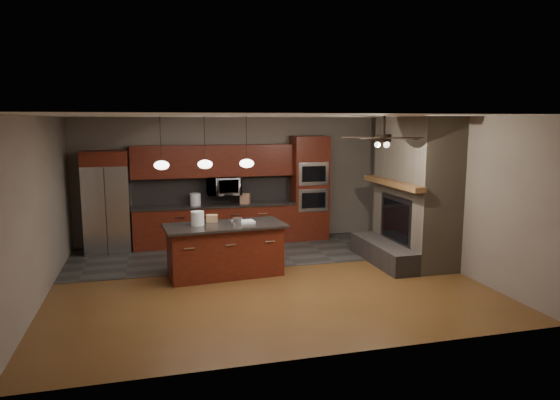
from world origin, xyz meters
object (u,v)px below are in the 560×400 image
object	(u,v)px
cardboard_box	(212,218)
counter_bucket	(195,199)
paint_can	(237,221)
paint_tray	(243,222)
refrigerator	(107,202)
white_bucket	(197,218)
microwave	(224,186)
kitchen_island	(225,250)
oven_tower	(309,188)
counter_box	(245,198)

from	to	relation	value
cardboard_box	counter_bucket	world-z (taller)	counter_bucket
paint_can	paint_tray	xyz separation A→B (m)	(0.12, 0.08, -0.04)
paint_tray	paint_can	bearing A→B (deg)	-149.80
paint_can	refrigerator	bearing A→B (deg)	136.09
white_bucket	paint_can	bearing A→B (deg)	-6.85
paint_can	microwave	bearing A→B (deg)	87.17
paint_tray	counter_bucket	bearing A→B (deg)	102.99
microwave	kitchen_island	distance (m)	2.52
oven_tower	counter_bucket	size ratio (longest dim) A/B	9.07
oven_tower	refrigerator	size ratio (longest dim) A/B	1.12
paint_can	oven_tower	bearing A→B (deg)	48.05
microwave	white_bucket	bearing A→B (deg)	-109.27
refrigerator	counter_bucket	bearing A→B (deg)	2.55
paint_can	white_bucket	bearing A→B (deg)	173.15
white_bucket	counter_box	bearing A→B (deg)	60.22
white_bucket	cardboard_box	size ratio (longest dim) A/B	1.22
oven_tower	white_bucket	distance (m)	3.58
white_bucket	counter_box	distance (m)	2.54
kitchen_island	cardboard_box	world-z (taller)	cardboard_box
counter_bucket	kitchen_island	bearing A→B (deg)	-82.64
paint_tray	cardboard_box	world-z (taller)	cardboard_box
microwave	cardboard_box	world-z (taller)	microwave
paint_tray	counter_box	size ratio (longest dim) A/B	1.70
white_bucket	counter_bucket	distance (m)	2.26
kitchen_island	counter_box	distance (m)	2.45
oven_tower	refrigerator	distance (m)	4.44
paint_tray	counter_box	bearing A→B (deg)	75.58
refrigerator	counter_box	xyz separation A→B (m)	(2.92, 0.03, -0.05)
microwave	oven_tower	bearing A→B (deg)	-1.66
cardboard_box	counter_bucket	bearing A→B (deg)	97.60
white_bucket	counter_box	size ratio (longest dim) A/B	1.08
microwave	kitchen_island	size ratio (longest dim) A/B	0.34
oven_tower	refrigerator	xyz separation A→B (m)	(-4.44, -0.07, -0.13)
white_bucket	kitchen_island	bearing A→B (deg)	-6.36
microwave	counter_bucket	distance (m)	0.69
paint_can	cardboard_box	xyz separation A→B (m)	(-0.41, 0.32, 0.01)
paint_can	counter_box	distance (m)	2.36
kitchen_island	paint_tray	distance (m)	0.59
cardboard_box	counter_bucket	size ratio (longest dim) A/B	0.76
white_bucket	counter_bucket	bearing A→B (deg)	85.73
paint_can	cardboard_box	world-z (taller)	cardboard_box
microwave	paint_can	world-z (taller)	microwave
refrigerator	counter_bucket	size ratio (longest dim) A/B	8.07
paint_tray	counter_bucket	world-z (taller)	counter_bucket
kitchen_island	counter_bucket	bearing A→B (deg)	92.28
paint_tray	counter_box	world-z (taller)	counter_box
refrigerator	paint_tray	xyz separation A→B (m)	(2.46, -2.18, -0.12)
kitchen_island	counter_bucket	size ratio (longest dim) A/B	8.26
paint_can	counter_bucket	distance (m)	2.39
oven_tower	microwave	distance (m)	1.98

